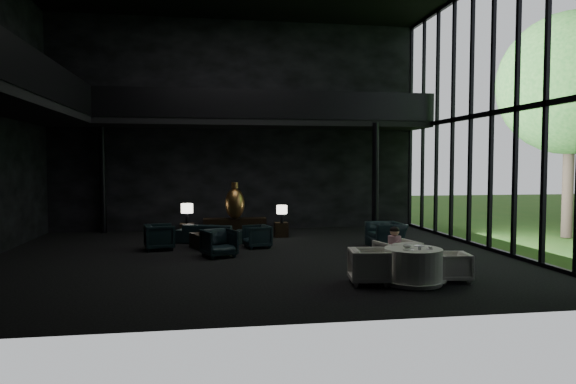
{
  "coord_description": "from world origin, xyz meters",
  "views": [
    {
      "loc": [
        -1.21,
        -13.85,
        2.54
      ],
      "look_at": [
        1.05,
        0.5,
        1.73
      ],
      "focal_mm": 32.0,
      "sensor_mm": 36.0,
      "label": 1
    }
  ],
  "objects": [
    {
      "name": "coffee_cup",
      "position": [
        3.38,
        -3.83,
        0.79
      ],
      "size": [
        0.09,
        0.09,
        0.06
      ],
      "primitive_type": "cylinder",
      "rotation": [
        0.0,
        0.0,
        0.13
      ],
      "color": "white",
      "rests_on": "saucer"
    },
    {
      "name": "coffee_table",
      "position": [
        -1.13,
        1.63,
        0.22
      ],
      "size": [
        1.3,
        1.3,
        0.45
      ],
      "primitive_type": "cube",
      "rotation": [
        0.0,
        0.0,
        0.37
      ],
      "color": "black",
      "rests_on": "floor"
    },
    {
      "name": "railing_left",
      "position": [
        -5.0,
        0.0,
        4.6
      ],
      "size": [
        0.06,
        12.0,
        1.0
      ],
      "primitive_type": "cube",
      "color": "black",
      "rests_on": "mezzanine_left"
    },
    {
      "name": "dining_chair_west",
      "position": [
        2.15,
        -3.53,
        0.44
      ],
      "size": [
        0.91,
        0.95,
        0.88
      ],
      "primitive_type": "imported",
      "rotation": [
        0.0,
        0.0,
        1.43
      ],
      "color": "white",
      "rests_on": "floor"
    },
    {
      "name": "lounge_armchair_south",
      "position": [
        -0.92,
        0.11,
        0.45
      ],
      "size": [
        1.11,
        1.07,
        0.89
      ],
      "primitive_type": "imported",
      "rotation": [
        0.0,
        0.0,
        0.38
      ],
      "color": "black",
      "rests_on": "floor"
    },
    {
      "name": "dining_chair_north",
      "position": [
        3.06,
        -2.75,
        0.48
      ],
      "size": [
        1.11,
        1.07,
        0.97
      ],
      "primitive_type": "imported",
      "rotation": [
        0.0,
        0.0,
        3.36
      ],
      "color": "silver",
      "rests_on": "floor"
    },
    {
      "name": "column_ne",
      "position": [
        4.8,
        4.0,
        2.0
      ],
      "size": [
        0.24,
        0.24,
        4.0
      ],
      "primitive_type": "cylinder",
      "color": "black",
      "rests_on": "floor"
    },
    {
      "name": "tree_near",
      "position": [
        11.0,
        2.0,
        5.23
      ],
      "size": [
        4.8,
        4.8,
        7.65
      ],
      "color": "#382D23",
      "rests_on": "garden_ground"
    },
    {
      "name": "lounge_armchair_west",
      "position": [
        -2.62,
        1.55,
        0.45
      ],
      "size": [
        0.99,
        1.03,
        0.9
      ],
      "primitive_type": "imported",
      "rotation": [
        0.0,
        0.0,
        1.78
      ],
      "color": "#1B2F39",
      "rests_on": "floor"
    },
    {
      "name": "railing_back",
      "position": [
        1.0,
        4.0,
        4.6
      ],
      "size": [
        12.0,
        0.06,
        1.0
      ],
      "primitive_type": "cube",
      "color": "black",
      "rests_on": "mezzanine_back"
    },
    {
      "name": "table_lamp_left",
      "position": [
        -1.9,
        3.74,
        1.0
      ],
      "size": [
        0.4,
        0.4,
        0.67
      ],
      "color": "black",
      "rests_on": "side_table_left"
    },
    {
      "name": "floor",
      "position": [
        0.0,
        0.0,
        0.0
      ],
      "size": [
        14.0,
        12.0,
        0.02
      ],
      "primitive_type": "cube",
      "color": "black",
      "rests_on": "ground"
    },
    {
      "name": "wall_back",
      "position": [
        0.0,
        6.0,
        4.0
      ],
      "size": [
        14.0,
        0.04,
        8.0
      ],
      "primitive_type": "cube",
      "color": "black",
      "rests_on": "ground"
    },
    {
      "name": "saucer",
      "position": [
        3.36,
        -3.82,
        0.76
      ],
      "size": [
        0.15,
        0.15,
        0.01
      ],
      "primitive_type": "cylinder",
      "rotation": [
        0.0,
        0.0,
        0.11
      ],
      "color": "white",
      "rests_on": "dining_table"
    },
    {
      "name": "console",
      "position": [
        -0.3,
        3.6,
        0.34
      ],
      "size": [
        2.14,
        0.49,
        0.68
      ],
      "primitive_type": "cube",
      "color": "black",
      "rests_on": "floor"
    },
    {
      "name": "lounge_armchair_east",
      "position": [
        0.25,
        1.47,
        0.36
      ],
      "size": [
        0.8,
        0.84,
        0.73
      ],
      "primitive_type": "imported",
      "rotation": [
        0.0,
        0.0,
        -1.34
      ],
      "color": "black",
      "rests_on": "floor"
    },
    {
      "name": "mezzanine_back",
      "position": [
        1.0,
        5.0,
        4.0
      ],
      "size": [
        12.0,
        2.0,
        0.25
      ],
      "primitive_type": "cube",
      "color": "black",
      "rests_on": "wall_back"
    },
    {
      "name": "dining_table",
      "position": [
        3.07,
        -3.65,
        0.33
      ],
      "size": [
        1.37,
        1.37,
        0.75
      ],
      "color": "white",
      "rests_on": "floor"
    },
    {
      "name": "plate_b",
      "position": [
        3.31,
        -3.41,
        0.76
      ],
      "size": [
        0.23,
        0.23,
        0.01
      ],
      "primitive_type": "cylinder",
      "rotation": [
        0.0,
        0.0,
        0.06
      ],
      "color": "white",
      "rests_on": "dining_table"
    },
    {
      "name": "sofa",
      "position": [
        -1.13,
        2.63,
        0.42
      ],
      "size": [
        2.2,
        1.37,
        0.83
      ],
      "primitive_type": "imported",
      "rotation": [
        0.0,
        0.0,
        2.76
      ],
      "color": "black",
      "rests_on": "floor"
    },
    {
      "name": "side_table_left",
      "position": [
        -1.9,
        3.65,
        0.26
      ],
      "size": [
        0.47,
        0.47,
        0.52
      ],
      "primitive_type": "cube",
      "color": "black",
      "rests_on": "floor"
    },
    {
      "name": "wall_front",
      "position": [
        0.0,
        -6.0,
        4.0
      ],
      "size": [
        14.0,
        0.04,
        8.0
      ],
      "primitive_type": "cube",
      "color": "black",
      "rests_on": "ground"
    },
    {
      "name": "side_table_right",
      "position": [
        1.3,
        3.64,
        0.25
      ],
      "size": [
        0.46,
        0.46,
        0.5
      ],
      "primitive_type": "cube",
      "color": "black",
      "rests_on": "floor"
    },
    {
      "name": "dining_chair_east",
      "position": [
        4.0,
        -3.58,
        0.31
      ],
      "size": [
        0.64,
        0.67,
        0.62
      ],
      "primitive_type": "imported",
      "rotation": [
        0.0,
        0.0,
        -1.71
      ],
      "color": "silver",
      "rests_on": "floor"
    },
    {
      "name": "window_armchair",
      "position": [
        4.18,
        1.1,
        0.51
      ],
      "size": [
        0.84,
        1.22,
        1.02
      ],
      "primitive_type": "imported",
      "rotation": [
        0.0,
        0.0,
        -1.5
      ],
      "color": "#172A36",
      "rests_on": "floor"
    },
    {
      "name": "curtain_wall",
      "position": [
        6.95,
        0.0,
        4.0
      ],
      "size": [
        0.2,
        12.0,
        8.0
      ],
      "primitive_type": null,
      "color": "black",
      "rests_on": "ground"
    },
    {
      "name": "table_lamp_right",
      "position": [
        1.3,
        3.45,
        0.94
      ],
      "size": [
        0.36,
        0.36,
        0.61
      ],
      "color": "black",
      "rests_on": "side_table_right"
    },
    {
      "name": "cream_pot",
      "position": [
        3.13,
        -3.84,
        0.79
      ],
      "size": [
        0.07,
        0.07,
        0.08
      ],
      "primitive_type": "cylinder",
      "rotation": [
        0.0,
        0.0,
        0.1
      ],
      "color": "#99999E",
      "rests_on": "dining_table"
    },
    {
      "name": "bronze_urn",
      "position": [
        -0.3,
        3.47,
        1.2
      ],
      "size": [
        0.66,
        0.66,
        1.23
      ],
      "color": "olive",
      "rests_on": "console"
    },
    {
      "name": "column_nw",
      "position": [
        -5.0,
        5.7,
        2.0
      ],
      "size": [
        0.24,
        0.24,
        4.0
      ],
      "primitive_type": "cylinder",
      "color": "black",
      "rests_on": "floor"
    },
    {
      "name": "cereal_bowl",
      "position": [
        2.96,
        -3.59,
        0.79
      ],
      "size": [
        0.17,
        0.17,
        0.09
      ],
      "primitive_type": "ellipsoid",
      "color": "white",
      "rests_on": "dining_table"
    },
    {
      "name": "child",
      "position": [
        3.03,
        -2.67,
        0.77
      ],
      "size": [
        0.3,
        0.3,
        0.64
      ],
      "rotation": [
        0.0,
        0.0,
        3.14
      ],
      "color": "#C593AD",
      "rests_on": "dining_chair_north"
    },
    {
      "name": "plate_a",
      "position": [
        2.88,
        -3.86,
        0.76
      ],
      "size": [
        0.25,
        0.25,
        0.01
      ],
      "primitive_type": "cylinder",
      "rotation": [
        0.0,
        0.0,
        -0.19
      ],
      "color": "white",
      "rests_on": "dining_table"
    },
    {
      "name": "mezzanine_left",
      "position": [
        -6.0,
        0.0,
        4.0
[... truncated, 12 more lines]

